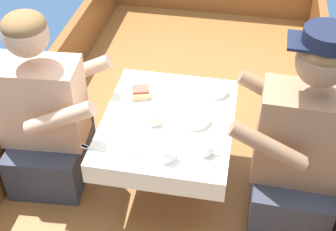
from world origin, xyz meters
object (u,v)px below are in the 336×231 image
Objects in this scene: person_starboard at (299,149)px; sandwich at (140,93)px; person_port at (45,118)px; coffee_cup_starboard at (206,148)px; tin_can at (155,119)px; coffee_cup_port at (168,153)px.

person_starboard reaches higher than sandwich.
person_starboard is at bearing -5.85° from person_port.
coffee_cup_starboard is (0.36, -0.33, -0.00)m from sandwich.
coffee_cup_starboard is at bearing 20.16° from person_starboard.
tin_can is at bearing 148.44° from coffee_cup_starboard.
coffee_cup_starboard is at bearing -42.27° from sandwich.
coffee_cup_port is 1.10× the size of coffee_cup_starboard.
sandwich is at bearing 118.08° from coffee_cup_port.
person_starboard is (1.21, -0.03, 0.03)m from person_port.
person_starboard reaches higher than person_port.
person_port is at bearing 161.12° from coffee_cup_port.
coffee_cup_port is 0.24m from tin_can.
person_port is at bearing 0.61° from person_starboard.
coffee_cup_port reaches higher than tin_can.
person_starboard is 0.43m from coffee_cup_starboard.
person_starboard is 11.10× the size of coffee_cup_starboard.
person_starboard is 0.79m from sandwich.
person_port is 0.69m from coffee_cup_port.
coffee_cup_port is 1.49× the size of tin_can.
person_starboard reaches higher than tin_can.
sandwich reaches higher than coffee_cup_starboard.
person_port is 9.47× the size of coffee_cup_port.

